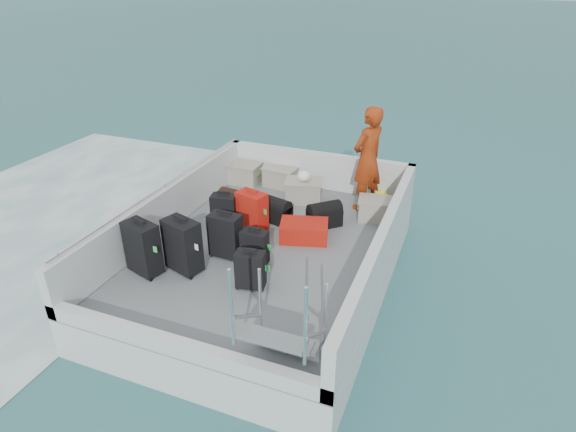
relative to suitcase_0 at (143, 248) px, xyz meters
name	(u,v)px	position (x,y,z in m)	size (l,w,h in m)	color
ground	(268,281)	(1.30, 1.22, -1.00)	(160.00, 160.00, 0.00)	#164C4E
wake_foam	(37,227)	(-3.50, 1.22, -1.00)	(10.00, 10.00, 0.00)	white
ferry_hull	(267,265)	(1.30, 1.22, -0.70)	(3.60, 5.00, 0.60)	silver
deck	(267,248)	(1.30, 1.22, -0.39)	(3.30, 4.70, 0.02)	slate
deck_fittings	(280,240)	(1.65, 0.90, -0.01)	(3.60, 5.00, 0.90)	silver
suitcase_0	(143,248)	(0.00, 0.00, 0.00)	(0.49, 0.28, 0.76)	black
suitcase_2	(224,212)	(0.42, 1.54, -0.09)	(0.40, 0.24, 0.58)	black
suitcase_3	(183,246)	(0.48, 0.25, 0.00)	(0.51, 0.30, 0.77)	black
suitcase_4	(226,236)	(0.85, 0.79, -0.05)	(0.45, 0.27, 0.67)	black
suitcase_5	(252,212)	(0.86, 1.65, -0.06)	(0.47, 0.28, 0.65)	#B71D0E
suitcase_6	(250,270)	(1.52, 0.21, -0.12)	(0.38, 0.22, 0.53)	black
suitcase_7	(255,248)	(1.33, 0.75, -0.12)	(0.37, 0.21, 0.52)	black
suitcase_8	(304,231)	(1.74, 1.67, -0.24)	(0.48, 0.73, 0.29)	#B71D0E
duffel_0	(235,204)	(0.31, 2.11, -0.22)	(0.52, 0.30, 0.32)	black
duffel_1	(276,212)	(1.09, 2.07, -0.22)	(0.51, 0.30, 0.32)	black
duffel_2	(324,217)	(1.90, 2.20, -0.22)	(0.54, 0.30, 0.32)	black
crate_0	(244,174)	(-0.11, 3.31, -0.20)	(0.61, 0.42, 0.37)	gray
crate_1	(280,178)	(0.62, 3.42, -0.20)	(0.58, 0.40, 0.35)	gray
crate_2	(304,192)	(1.27, 2.95, -0.19)	(0.62, 0.43, 0.37)	gray
crate_3	(376,210)	(2.64, 2.73, -0.21)	(0.57, 0.40, 0.35)	gray
yellow_bag	(381,196)	(2.57, 3.42, -0.27)	(0.28, 0.26, 0.22)	yellow
white_bag	(304,177)	(1.27, 2.95, 0.08)	(0.24, 0.24, 0.18)	white
passenger	(368,159)	(2.35, 3.12, 0.52)	(0.67, 0.43, 1.80)	#C73D12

